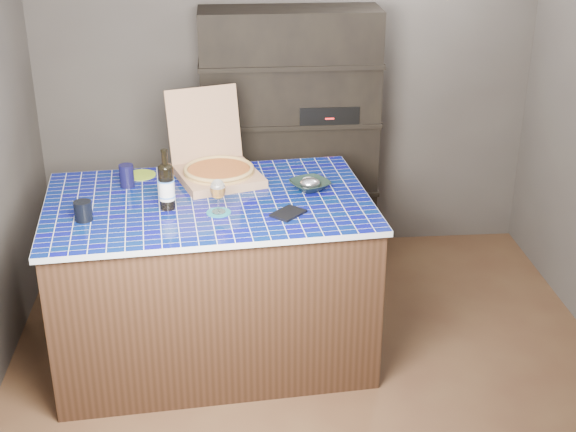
{
  "coord_description": "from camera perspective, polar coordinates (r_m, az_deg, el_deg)",
  "views": [
    {
      "loc": [
        -0.45,
        -3.77,
        2.71
      ],
      "look_at": [
        -0.14,
        0.0,
        1.01
      ],
      "focal_mm": 50.0,
      "sensor_mm": 36.0,
      "label": 1
    }
  ],
  "objects": [
    {
      "name": "shelving_unit",
      "position": [
        5.61,
        0.16,
        5.5
      ],
      "size": [
        1.2,
        0.41,
        1.8
      ],
      "color": "black",
      "rests_on": "floor"
    },
    {
      "name": "wine_glass",
      "position": [
        4.22,
        -5.01,
        1.86
      ],
      "size": [
        0.08,
        0.08,
        0.19
      ],
      "color": "white",
      "rests_on": "teal_trivet"
    },
    {
      "name": "foil_contents",
      "position": [
        4.54,
        1.57,
        2.37
      ],
      "size": [
        0.12,
        0.1,
        0.05
      ],
      "primitive_type": "ellipsoid",
      "color": "silver",
      "rests_on": "bowl"
    },
    {
      "name": "navy_cup",
      "position": [
        4.67,
        -11.4,
        2.83
      ],
      "size": [
        0.08,
        0.08,
        0.13
      ],
      "primitive_type": "cylinder",
      "color": "black",
      "rests_on": "kitchen_island"
    },
    {
      "name": "pizza_box",
      "position": [
        4.7,
        -5.05,
        3.42
      ],
      "size": [
        0.58,
        0.65,
        0.48
      ],
      "rotation": [
        0.0,
        0.0,
        0.31
      ],
      "color": "#A17753",
      "rests_on": "kitchen_island"
    },
    {
      "name": "teal_trivet",
      "position": [
        4.27,
        -4.95,
        0.25
      ],
      "size": [
        0.13,
        0.13,
        0.01
      ],
      "primitive_type": "cylinder",
      "color": "#176E7C",
      "rests_on": "kitchen_island"
    },
    {
      "name": "kitchen_island",
      "position": [
        4.65,
        -5.46,
        -4.39
      ],
      "size": [
        1.87,
        1.28,
        0.98
      ],
      "rotation": [
        0.0,
        0.0,
        0.09
      ],
      "color": "#3F2618",
      "rests_on": "floor"
    },
    {
      "name": "dvd_case",
      "position": [
        4.23,
        0.01,
        0.19
      ],
      "size": [
        0.21,
        0.21,
        0.01
      ],
      "primitive_type": "cube",
      "rotation": [
        0.0,
        0.0,
        -0.75
      ],
      "color": "black",
      "rests_on": "kitchen_island"
    },
    {
      "name": "white_jar",
      "position": [
        4.56,
        1.47,
        2.32
      ],
      "size": [
        0.07,
        0.07,
        0.06
      ],
      "primitive_type": "cylinder",
      "color": "white",
      "rests_on": "kitchen_island"
    },
    {
      "name": "bowl",
      "position": [
        4.55,
        1.57,
        2.21
      ],
      "size": [
        0.29,
        0.29,
        0.05
      ],
      "primitive_type": "imported",
      "rotation": [
        0.0,
        0.0,
        0.48
      ],
      "color": "black",
      "rests_on": "kitchen_island"
    },
    {
      "name": "mead_bottle",
      "position": [
        4.31,
        -8.64,
        2.15
      ],
      "size": [
        0.09,
        0.09,
        0.34
      ],
      "color": "black",
      "rests_on": "kitchen_island"
    },
    {
      "name": "tumbler",
      "position": [
        4.28,
        -14.37,
        0.35
      ],
      "size": [
        0.09,
        0.09,
        0.1
      ],
      "primitive_type": "cylinder",
      "color": "black",
      "rests_on": "kitchen_island"
    },
    {
      "name": "room",
      "position": [
        4.06,
        1.96,
        3.21
      ],
      "size": [
        3.5,
        3.5,
        3.5
      ],
      "color": "brown",
      "rests_on": "ground"
    },
    {
      "name": "green_trivet",
      "position": [
        4.84,
        -10.45,
        2.89
      ],
      "size": [
        0.18,
        0.18,
        0.01
      ],
      "primitive_type": "cylinder",
      "color": "#8FB326",
      "rests_on": "kitchen_island"
    }
  ]
}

